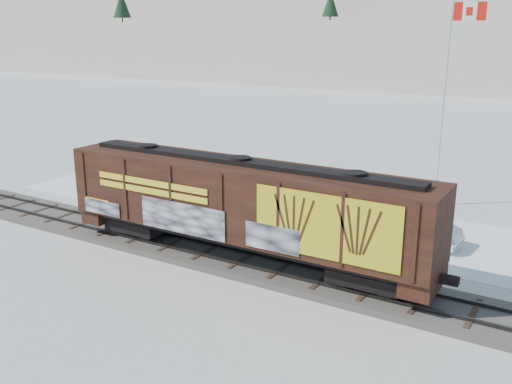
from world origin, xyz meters
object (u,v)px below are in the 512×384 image
Objects in this scene: hopper_railcar at (241,203)px; flagpole at (443,133)px; car_silver at (283,205)px; car_dark at (414,222)px; car_white at (411,226)px.

hopper_railcar is 14.93m from flagpole.
car_silver is at bearing 103.57° from hopper_railcar.
flagpole is at bearing 3.99° from car_dark.
hopper_railcar is 1.47× the size of flagpole.
hopper_railcar is 9.15m from car_white.
car_dark is at bearing 55.64° from hopper_railcar.
car_dark is (7.28, 0.98, -0.04)m from car_silver.
hopper_railcar is 10.10m from car_dark.
hopper_railcar is 3.61× the size of car_white.
flagpole reaches higher than car_silver.
car_silver is at bearing -136.14° from flagpole.
flagpole is (5.28, 13.88, 1.55)m from hopper_railcar.
flagpole is at bearing 69.16° from hopper_railcar.
flagpole is 10.43m from car_silver.
hopper_railcar is at bearing -110.84° from flagpole.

